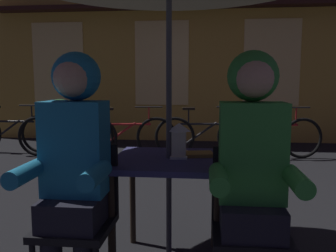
% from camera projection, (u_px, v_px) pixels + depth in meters
% --- Properties ---
extents(cafe_table, '(0.72, 0.72, 0.74)m').
position_uv_depth(cafe_table, '(169.00, 173.00, 2.36)').
color(cafe_table, navy).
rests_on(cafe_table, ground_plane).
extents(lantern, '(0.11, 0.11, 0.23)m').
position_uv_depth(lantern, '(179.00, 140.00, 2.32)').
color(lantern, white).
rests_on(lantern, cafe_table).
extents(chair_left, '(0.40, 0.40, 0.87)m').
position_uv_depth(chair_left, '(79.00, 212.00, 2.06)').
color(chair_left, black).
rests_on(chair_left, ground_plane).
extents(chair_right, '(0.40, 0.40, 0.87)m').
position_uv_depth(chair_right, '(249.00, 219.00, 1.96)').
color(chair_right, black).
rests_on(chair_right, ground_plane).
extents(person_left_hooded, '(0.45, 0.56, 1.40)m').
position_uv_depth(person_left_hooded, '(74.00, 153.00, 1.96)').
color(person_left_hooded, black).
rests_on(person_left_hooded, ground_plane).
extents(person_right_hooded, '(0.45, 0.56, 1.40)m').
position_uv_depth(person_right_hooded, '(252.00, 157.00, 1.86)').
color(person_right_hooded, black).
rests_on(person_right_hooded, ground_plane).
extents(bicycle_nearest, '(1.68, 0.09, 0.84)m').
position_uv_depth(bicycle_nearest, '(11.00, 133.00, 6.23)').
color(bicycle_nearest, black).
rests_on(bicycle_nearest, ground_plane).
extents(bicycle_second, '(1.68, 0.09, 0.84)m').
position_uv_depth(bicycle_second, '(67.00, 136.00, 5.87)').
color(bicycle_second, black).
rests_on(bicycle_second, ground_plane).
extents(bicycle_third, '(1.67, 0.28, 0.84)m').
position_uv_depth(bicycle_third, '(125.00, 136.00, 5.82)').
color(bicycle_third, black).
rests_on(bicycle_third, ground_plane).
extents(bicycle_fourth, '(1.68, 0.20, 0.84)m').
position_uv_depth(bicycle_fourth, '(206.00, 136.00, 5.86)').
color(bicycle_fourth, black).
rests_on(bicycle_fourth, ground_plane).
extents(bicycle_fifth, '(1.66, 0.37, 0.84)m').
position_uv_depth(bicycle_fifth, '(271.00, 138.00, 5.69)').
color(bicycle_fifth, black).
rests_on(bicycle_fifth, ground_plane).
extents(book, '(0.22, 0.17, 0.02)m').
position_uv_depth(book, '(198.00, 154.00, 2.40)').
color(book, olive).
rests_on(book, cafe_table).
extents(potted_plant, '(0.60, 0.60, 0.92)m').
position_uv_depth(potted_plant, '(60.00, 120.00, 6.49)').
color(potted_plant, brown).
rests_on(potted_plant, ground_plane).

